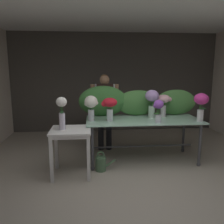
# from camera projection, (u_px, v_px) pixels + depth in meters

# --- Properties ---
(ground_plane) EXTENTS (8.43, 8.43, 0.00)m
(ground_plane) POSITION_uv_depth(u_px,v_px,m) (124.00, 153.00, 4.89)
(ground_plane) COLOR #9E9384
(wall_back) EXTENTS (5.71, 0.12, 2.67)m
(wall_back) POSITION_uv_depth(u_px,v_px,m) (115.00, 83.00, 6.52)
(wall_back) COLOR #4C4742
(wall_back) RESTS_ON ground
(ceiling_slab) EXTENTS (5.83, 3.95, 0.12)m
(ceiling_slab) POSITION_uv_depth(u_px,v_px,m) (126.00, 14.00, 4.39)
(ceiling_slab) COLOR silver
(ceiling_slab) RESTS_ON wall_back
(display_table_glass) EXTENTS (2.09, 0.94, 0.81)m
(display_table_glass) POSITION_uv_depth(u_px,v_px,m) (143.00, 125.00, 4.38)
(display_table_glass) COLOR #A8D8BF
(display_table_glass) RESTS_ON ground
(side_table_white) EXTENTS (0.64, 0.61, 0.77)m
(side_table_white) POSITION_uv_depth(u_px,v_px,m) (71.00, 136.00, 3.78)
(side_table_white) COLOR white
(side_table_white) RESTS_ON ground
(florist) EXTENTS (0.58, 0.24, 1.60)m
(florist) POSITION_uv_depth(u_px,v_px,m) (105.00, 104.00, 4.92)
(florist) COLOR #232328
(florist) RESTS_ON ground
(foliage_backdrop) EXTENTS (2.35, 0.30, 0.59)m
(foliage_backdrop) POSITION_uv_depth(u_px,v_px,m) (131.00, 102.00, 4.64)
(foliage_backdrop) COLOR #387033
(foliage_backdrop) RESTS_ON display_table_glass
(vase_violet_freesia) EXTENTS (0.18, 0.17, 0.40)m
(vase_violet_freesia) POSITION_uv_depth(u_px,v_px,m) (158.00, 109.00, 4.01)
(vase_violet_freesia) COLOR silver
(vase_violet_freesia) RESTS_ON display_table_glass
(vase_crimson_roses) EXTENTS (0.28, 0.26, 0.42)m
(vase_crimson_roses) POSITION_uv_depth(u_px,v_px,m) (109.00, 106.00, 4.14)
(vase_crimson_roses) COLOR silver
(vase_crimson_roses) RESTS_ON display_table_glass
(vase_lilac_peonies) EXTENTS (0.26, 0.26, 0.53)m
(vase_lilac_peonies) POSITION_uv_depth(u_px,v_px,m) (152.00, 100.00, 4.41)
(vase_lilac_peonies) COLOR silver
(vase_lilac_peonies) RESTS_ON display_table_glass
(vase_ivory_stock) EXTENTS (0.24, 0.23, 0.45)m
(vase_ivory_stock) POSITION_uv_depth(u_px,v_px,m) (91.00, 105.00, 4.15)
(vase_ivory_stock) COLOR silver
(vase_ivory_stock) RESTS_ON display_table_glass
(vase_blush_tulips) EXTENTS (0.28, 0.25, 0.43)m
(vase_blush_tulips) POSITION_uv_depth(u_px,v_px,m) (164.00, 102.00, 4.52)
(vase_blush_tulips) COLOR silver
(vase_blush_tulips) RESTS_ON display_table_glass
(vase_magenta_hydrangea) EXTENTS (0.25, 0.25, 0.50)m
(vase_magenta_hydrangea) POSITION_uv_depth(u_px,v_px,m) (201.00, 103.00, 4.11)
(vase_magenta_hydrangea) COLOR silver
(vase_magenta_hydrangea) RESTS_ON display_table_glass
(vase_white_roses_tall) EXTENTS (0.17, 0.17, 0.52)m
(vase_white_roses_tall) POSITION_uv_depth(u_px,v_px,m) (62.00, 111.00, 3.69)
(vase_white_roses_tall) COLOR silver
(vase_white_roses_tall) RESTS_ON side_table_white
(watering_can) EXTENTS (0.35, 0.18, 0.34)m
(watering_can) POSITION_uv_depth(u_px,v_px,m) (101.00, 164.00, 4.02)
(watering_can) COLOR #4C704C
(watering_can) RESTS_ON ground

